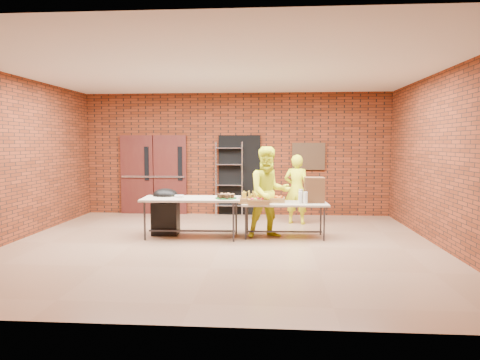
% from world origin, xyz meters
% --- Properties ---
extents(room, '(8.08, 7.08, 3.28)m').
position_xyz_m(room, '(0.00, 0.00, 1.60)').
color(room, '#8D684C').
rests_on(room, ground).
extents(double_doors, '(1.78, 0.12, 2.10)m').
position_xyz_m(double_doors, '(-2.20, 3.44, 1.05)').
color(double_doors, '#411812').
rests_on(double_doors, room).
extents(dark_doorway, '(1.10, 0.06, 2.10)m').
position_xyz_m(dark_doorway, '(0.10, 3.46, 1.05)').
color(dark_doorway, black).
rests_on(dark_doorway, room).
extents(bronze_plaque, '(0.85, 0.04, 0.70)m').
position_xyz_m(bronze_plaque, '(1.90, 3.45, 1.55)').
color(bronze_plaque, '#3B2817').
rests_on(bronze_plaque, room).
extents(wire_rack, '(0.71, 0.24, 1.93)m').
position_xyz_m(wire_rack, '(-0.16, 3.32, 0.96)').
color(wire_rack, '#B2B2B9').
rests_on(wire_rack, room).
extents(table_left, '(1.99, 0.89, 0.80)m').
position_xyz_m(table_left, '(-0.66, 0.65, 0.74)').
color(table_left, tan).
rests_on(table_left, room).
extents(table_right, '(1.74, 0.78, 0.70)m').
position_xyz_m(table_right, '(1.20, 0.79, 0.64)').
color(table_right, tan).
rests_on(table_right, room).
extents(basket_bananas, '(0.43, 0.33, 0.13)m').
position_xyz_m(basket_bananas, '(0.51, 0.69, 0.76)').
color(basket_bananas, '#A06D40').
rests_on(basket_bananas, table_right).
extents(basket_oranges, '(0.40, 0.31, 0.13)m').
position_xyz_m(basket_oranges, '(1.00, 0.86, 0.76)').
color(basket_oranges, '#A06D40').
rests_on(basket_oranges, table_right).
extents(basket_apples, '(0.42, 0.33, 0.13)m').
position_xyz_m(basket_apples, '(0.70, 0.56, 0.76)').
color(basket_apples, '#A06D40').
rests_on(basket_apples, table_right).
extents(muffin_tray, '(0.42, 0.42, 0.11)m').
position_xyz_m(muffin_tray, '(0.04, 0.58, 0.85)').
color(muffin_tray, '#144D1E').
rests_on(muffin_tray, table_left).
extents(napkin_box, '(0.16, 0.11, 0.05)m').
position_xyz_m(napkin_box, '(-0.90, 0.61, 0.83)').
color(napkin_box, silver).
rests_on(napkin_box, table_left).
extents(coffee_dispenser, '(0.39, 0.35, 0.51)m').
position_xyz_m(coffee_dispenser, '(1.80, 0.90, 0.96)').
color(coffee_dispenser, '#512F1B').
rests_on(coffee_dispenser, table_right).
extents(cup_stack_front, '(0.08, 0.08, 0.24)m').
position_xyz_m(cup_stack_front, '(1.51, 0.70, 0.82)').
color(cup_stack_front, silver).
rests_on(cup_stack_front, table_right).
extents(cup_stack_mid, '(0.08, 0.08, 0.24)m').
position_xyz_m(cup_stack_mid, '(1.60, 0.63, 0.82)').
color(cup_stack_mid, silver).
rests_on(cup_stack_mid, table_right).
extents(cup_stack_back, '(0.09, 0.09, 0.27)m').
position_xyz_m(cup_stack_back, '(1.53, 0.85, 0.84)').
color(cup_stack_back, silver).
rests_on(cup_stack_back, table_right).
extents(covered_grill, '(0.54, 0.46, 0.96)m').
position_xyz_m(covered_grill, '(-1.25, 0.90, 0.48)').
color(covered_grill, black).
rests_on(covered_grill, room).
extents(volunteer_woman, '(0.68, 0.53, 1.63)m').
position_xyz_m(volunteer_woman, '(1.53, 2.28, 0.82)').
color(volunteer_woman, yellow).
rests_on(volunteer_woman, room).
extents(volunteer_man, '(1.05, 0.92, 1.83)m').
position_xyz_m(volunteer_man, '(0.89, 0.76, 0.91)').
color(volunteer_man, yellow).
rests_on(volunteer_man, room).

